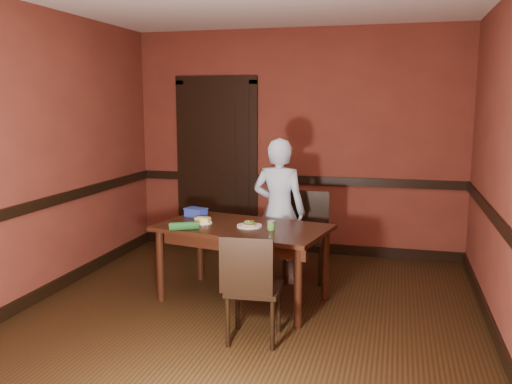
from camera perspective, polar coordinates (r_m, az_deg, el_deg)
The scene contains 20 objects.
floor at distance 4.74m, azimuth -1.11°, elevation -13.31°, with size 4.00×4.50×0.01m, color black.
wall_back at distance 6.58m, azimuth 4.23°, elevation 5.20°, with size 4.00×0.02×2.70m, color maroon.
wall_front at distance 2.34m, azimuth -16.42°, elevation -2.84°, with size 4.00×0.02×2.70m, color maroon.
wall_left at distance 5.30m, azimuth -22.47°, elevation 3.50°, with size 0.02×4.50×2.70m, color maroon.
dado_back at distance 6.61m, azimuth 4.15°, elevation 1.30°, with size 4.00×0.03×0.10m, color black.
dado_left at distance 5.35m, azimuth -22.04°, elevation -1.29°, with size 0.03×4.50×0.10m, color black.
dado_right at distance 4.38m, azimuth 24.78°, elevation -3.75°, with size 0.03×4.50×0.10m, color black.
baseboard_back at distance 6.78m, azimuth 4.07°, elevation -5.74°, with size 4.00×0.03×0.12m, color black.
baseboard_left at distance 5.56m, azimuth -21.50°, elevation -9.83°, with size 0.03×4.50×0.12m, color black.
baseboard_right at distance 4.63m, azimuth 24.05°, elevation -13.93°, with size 0.03×4.50×0.12m, color black.
door at distance 6.83m, azimuth -4.15°, elevation 3.18°, with size 1.05×0.07×2.20m.
dining_table at distance 5.06m, azimuth -1.36°, elevation -7.52°, with size 1.53×0.86×0.72m, color black.
chair_far at distance 5.64m, azimuth 5.15°, elevation -4.74°, with size 0.42×0.42×0.91m, color black, non-canonical shape.
chair_near at distance 4.24m, azimuth -0.20°, elevation -9.91°, with size 0.40×0.40×0.86m, color black, non-canonical shape.
person at distance 5.51m, azimuth 2.43°, elevation -2.00°, with size 0.54×0.35×1.48m, color silver.
sandwich_plate at distance 4.92m, azimuth -0.70°, elevation -3.49°, with size 0.23×0.23×0.06m.
sauce_jar at distance 4.79m, azimuth 1.60°, elevation -3.52°, with size 0.07×0.07×0.08m.
cheese_saucer at distance 5.09m, azimuth -5.62°, elevation -3.04°, with size 0.18×0.18×0.06m.
food_tub at distance 5.38m, azimuth -6.35°, elevation -2.14°, with size 0.24×0.19×0.09m.
wrapped_veg at distance 4.83m, azimuth -7.62°, elevation -3.57°, with size 0.07×0.07×0.26m, color #185220.
Camera 1 is at (1.20, -4.20, 1.83)m, focal length 38.00 mm.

